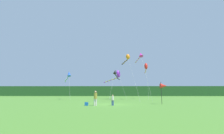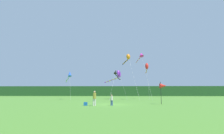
{
  "view_description": "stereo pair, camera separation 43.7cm",
  "coord_description": "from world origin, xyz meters",
  "px_view_note": "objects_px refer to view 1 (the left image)",
  "views": [
    {
      "loc": [
        0.34,
        -21.12,
        1.65
      ],
      "look_at": [
        0.0,
        6.0,
        6.11
      ],
      "focal_mm": 24.49,
      "sensor_mm": 36.0,
      "label": 1
    },
    {
      "loc": [
        0.77,
        -21.11,
        1.65
      ],
      "look_at": [
        0.0,
        6.0,
        6.11
      ],
      "focal_mm": 24.49,
      "sensor_mm": 36.0,
      "label": 2
    }
  ],
  "objects_px": {
    "person_child": "(113,99)",
    "person_adult": "(95,97)",
    "banner_flag_pole": "(163,86)",
    "kite_magenta": "(140,55)",
    "kite_blue": "(69,75)",
    "kite_purple": "(117,75)",
    "cooler_box": "(87,104)",
    "kite_black": "(115,73)",
    "kite_orange": "(127,57)",
    "kite_red": "(146,67)"
  },
  "relations": [
    {
      "from": "person_child",
      "to": "kite_blue",
      "type": "relative_size",
      "value": 0.2
    },
    {
      "from": "kite_blue",
      "to": "kite_red",
      "type": "bearing_deg",
      "value": 12.25
    },
    {
      "from": "kite_red",
      "to": "person_adult",
      "type": "bearing_deg",
      "value": -118.71
    },
    {
      "from": "cooler_box",
      "to": "person_adult",
      "type": "bearing_deg",
      "value": -13.72
    },
    {
      "from": "banner_flag_pole",
      "to": "kite_purple",
      "type": "xyz_separation_m",
      "value": [
        -6.13,
        14.42,
        3.22
      ]
    },
    {
      "from": "banner_flag_pole",
      "to": "kite_magenta",
      "type": "relative_size",
      "value": 0.29
    },
    {
      "from": "kite_blue",
      "to": "kite_black",
      "type": "distance_m",
      "value": 10.8
    },
    {
      "from": "kite_magenta",
      "to": "person_adult",
      "type": "bearing_deg",
      "value": -119.42
    },
    {
      "from": "cooler_box",
      "to": "banner_flag_pole",
      "type": "bearing_deg",
      "value": 12.45
    },
    {
      "from": "kite_black",
      "to": "kite_purple",
      "type": "distance_m",
      "value": 0.64
    },
    {
      "from": "kite_red",
      "to": "kite_purple",
      "type": "height_order",
      "value": "kite_red"
    },
    {
      "from": "person_adult",
      "to": "banner_flag_pole",
      "type": "bearing_deg",
      "value": 15.51
    },
    {
      "from": "person_child",
      "to": "kite_purple",
      "type": "distance_m",
      "value": 17.21
    },
    {
      "from": "kite_blue",
      "to": "kite_purple",
      "type": "distance_m",
      "value": 11.14
    },
    {
      "from": "cooler_box",
      "to": "kite_black",
      "type": "xyz_separation_m",
      "value": [
        3.75,
        16.89,
        5.95
      ]
    },
    {
      "from": "kite_purple",
      "to": "person_adult",
      "type": "bearing_deg",
      "value": -100.19
    },
    {
      "from": "cooler_box",
      "to": "kite_blue",
      "type": "distance_m",
      "value": 16.9
    },
    {
      "from": "kite_red",
      "to": "kite_orange",
      "type": "height_order",
      "value": "kite_orange"
    },
    {
      "from": "kite_orange",
      "to": "kite_magenta",
      "type": "distance_m",
      "value": 3.31
    },
    {
      "from": "cooler_box",
      "to": "kite_orange",
      "type": "height_order",
      "value": "kite_orange"
    },
    {
      "from": "kite_red",
      "to": "kite_black",
      "type": "distance_m",
      "value": 8.04
    },
    {
      "from": "cooler_box",
      "to": "banner_flag_pole",
      "type": "distance_m",
      "value": 10.79
    },
    {
      "from": "banner_flag_pole",
      "to": "kite_purple",
      "type": "bearing_deg",
      "value": 113.01
    },
    {
      "from": "cooler_box",
      "to": "kite_blue",
      "type": "xyz_separation_m",
      "value": [
        -6.77,
        14.59,
        5.21
      ]
    },
    {
      "from": "person_child",
      "to": "kite_black",
      "type": "relative_size",
      "value": 0.16
    },
    {
      "from": "person_adult",
      "to": "kite_black",
      "type": "height_order",
      "value": "kite_black"
    },
    {
      "from": "kite_purple",
      "to": "kite_magenta",
      "type": "bearing_deg",
      "value": -24.91
    },
    {
      "from": "cooler_box",
      "to": "kite_magenta",
      "type": "relative_size",
      "value": 0.04
    },
    {
      "from": "kite_red",
      "to": "cooler_box",
      "type": "bearing_deg",
      "value": -121.64
    },
    {
      "from": "cooler_box",
      "to": "kite_black",
      "type": "height_order",
      "value": "kite_black"
    },
    {
      "from": "kite_orange",
      "to": "banner_flag_pole",
      "type": "bearing_deg",
      "value": -69.92
    },
    {
      "from": "kite_blue",
      "to": "kite_purple",
      "type": "height_order",
      "value": "kite_purple"
    },
    {
      "from": "kite_purple",
      "to": "cooler_box",
      "type": "bearing_deg",
      "value": -104.02
    },
    {
      "from": "kite_red",
      "to": "kite_blue",
      "type": "height_order",
      "value": "kite_red"
    },
    {
      "from": "cooler_box",
      "to": "kite_black",
      "type": "relative_size",
      "value": 0.05
    },
    {
      "from": "kite_black",
      "to": "kite_purple",
      "type": "relative_size",
      "value": 1.17
    },
    {
      "from": "kite_blue",
      "to": "kite_black",
      "type": "bearing_deg",
      "value": 12.34
    },
    {
      "from": "banner_flag_pole",
      "to": "kite_black",
      "type": "relative_size",
      "value": 0.38
    },
    {
      "from": "person_child",
      "to": "person_adult",
      "type": "bearing_deg",
      "value": -166.17
    },
    {
      "from": "kite_magenta",
      "to": "kite_purple",
      "type": "height_order",
      "value": "kite_magenta"
    },
    {
      "from": "cooler_box",
      "to": "kite_blue",
      "type": "height_order",
      "value": "kite_blue"
    },
    {
      "from": "cooler_box",
      "to": "kite_black",
      "type": "distance_m",
      "value": 18.29
    },
    {
      "from": "banner_flag_pole",
      "to": "kite_black",
      "type": "xyz_separation_m",
      "value": [
        -6.54,
        14.62,
        3.67
      ]
    },
    {
      "from": "kite_orange",
      "to": "kite_magenta",
      "type": "height_order",
      "value": "kite_magenta"
    },
    {
      "from": "kite_purple",
      "to": "banner_flag_pole",
      "type": "bearing_deg",
      "value": -66.99
    },
    {
      "from": "kite_orange",
      "to": "kite_blue",
      "type": "height_order",
      "value": "kite_orange"
    },
    {
      "from": "banner_flag_pole",
      "to": "kite_red",
      "type": "distance_m",
      "value": 17.18
    },
    {
      "from": "person_child",
      "to": "kite_magenta",
      "type": "xyz_separation_m",
      "value": [
        6.12,
        14.05,
        9.04
      ]
    },
    {
      "from": "kite_magenta",
      "to": "kite_black",
      "type": "height_order",
      "value": "kite_magenta"
    },
    {
      "from": "kite_magenta",
      "to": "kite_red",
      "type": "bearing_deg",
      "value": 63.8
    }
  ]
}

